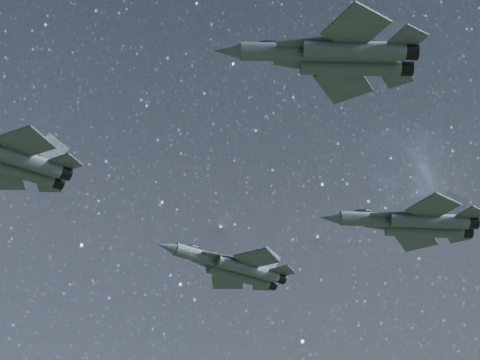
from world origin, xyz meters
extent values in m
cube|color=#363F44|center=(-19.31, -3.31, 152.35)|extent=(7.91, 3.68, 1.24)
cylinder|color=#363F44|center=(-18.66, -4.11, 151.92)|extent=(8.10, 3.79, 1.49)
cylinder|color=#363F44|center=(-19.22, -2.29, 151.92)|extent=(8.10, 3.79, 1.49)
cylinder|color=black|center=(-14.46, -2.82, 151.92)|extent=(1.59, 1.68, 1.38)
cylinder|color=black|center=(-15.03, -0.99, 151.92)|extent=(1.59, 1.68, 1.38)
cube|color=#363F44|center=(-18.17, -6.36, 152.11)|extent=(5.48, 5.43, 0.19)
cube|color=#363F44|center=(-20.08, -0.15, 152.11)|extent=(4.56, 4.90, 0.19)
cube|color=#363F44|center=(-14.46, -4.12, 152.11)|extent=(3.24, 3.23, 0.14)
cube|color=#363F44|center=(-15.76, 0.08, 152.11)|extent=(2.67, 2.82, 0.14)
cube|color=#363F44|center=(-15.94, -3.53, 153.73)|extent=(3.28, 0.87, 3.40)
cube|color=#363F44|center=(-16.65, -1.24, 153.73)|extent=(3.14, 1.38, 3.40)
cylinder|color=#363F44|center=(2.15, 12.91, 153.33)|extent=(7.28, 3.50, 1.51)
cone|color=#363F44|center=(-2.29, 11.57, 153.33)|extent=(2.61, 1.96, 1.35)
ellipsoid|color=#1B1F30|center=(1.04, 12.57, 154.05)|extent=(2.49, 1.63, 0.74)
cube|color=#363F44|center=(6.96, 14.36, 153.28)|extent=(8.00, 3.67, 1.26)
cylinder|color=#363F44|center=(7.60, 13.54, 152.85)|extent=(8.20, 3.78, 1.51)
cylinder|color=#363F44|center=(7.05, 15.39, 152.85)|extent=(8.20, 3.78, 1.51)
cylinder|color=black|center=(11.86, 14.83, 152.85)|extent=(1.60, 1.69, 1.39)
cylinder|color=black|center=(11.30, 16.68, 152.85)|extent=(1.60, 1.69, 1.39)
cube|color=#363F44|center=(4.19, 12.16, 153.21)|extent=(5.10, 1.56, 0.12)
cube|color=#363F44|center=(3.44, 14.66, 153.21)|extent=(4.94, 3.28, 0.12)
cube|color=#363F44|center=(8.09, 11.27, 153.04)|extent=(5.54, 5.50, 0.19)
cube|color=#363F44|center=(6.19, 17.56, 153.04)|extent=(4.63, 4.97, 0.19)
cube|color=#363F44|center=(11.85, 13.51, 153.04)|extent=(3.28, 3.27, 0.14)
cube|color=#363F44|center=(10.57, 17.77, 153.04)|extent=(2.72, 2.86, 0.14)
cube|color=#363F44|center=(10.36, 14.12, 154.68)|extent=(3.32, 0.85, 3.44)
cube|color=#363F44|center=(9.66, 16.43, 154.68)|extent=(3.18, 1.37, 3.44)
cylinder|color=#363F44|center=(0.79, -22.90, 152.57)|extent=(7.02, 2.90, 1.45)
cone|color=#363F44|center=(-3.56, -21.94, 152.57)|extent=(2.46, 1.75, 1.30)
ellipsoid|color=#1B1F30|center=(-0.29, -22.66, 153.27)|extent=(2.37, 1.43, 0.71)
cube|color=#363F44|center=(5.51, -23.95, 152.52)|extent=(7.73, 3.01, 1.21)
cylinder|color=#363F44|center=(5.67, -24.93, 152.11)|extent=(7.93, 3.10, 1.45)
cylinder|color=#363F44|center=(6.07, -23.12, 152.11)|extent=(7.93, 3.10, 1.45)
cylinder|color=black|center=(9.84, -25.86, 152.11)|extent=(1.47, 1.57, 1.34)
cylinder|color=black|center=(10.24, -24.04, 152.11)|extent=(1.47, 1.57, 1.34)
cube|color=#363F44|center=(2.15, -24.49, 152.46)|extent=(4.83, 2.86, 0.11)
cube|color=#363F44|center=(2.70, -22.04, 152.46)|extent=(4.85, 1.15, 0.11)
cube|color=#363F44|center=(5.00, -27.07, 152.29)|extent=(4.66, 4.94, 0.19)
cube|color=#363F44|center=(6.37, -20.90, 152.29)|extent=(5.31, 5.32, 0.19)
cube|color=#363F44|center=(9.21, -26.95, 152.29)|extent=(2.73, 2.85, 0.14)
cube|color=#363F44|center=(10.14, -22.79, 152.29)|extent=(3.14, 3.15, 0.14)
cube|color=#363F44|center=(8.25, -25.74, 153.87)|extent=(3.13, 1.10, 3.30)
cube|color=#363F44|center=(8.75, -23.48, 153.87)|extent=(3.22, 0.59, 3.30)
cylinder|color=#363F44|center=(18.59, 1.57, 154.25)|extent=(7.61, 2.88, 1.57)
cone|color=#363F44|center=(13.84, 2.43, 154.25)|extent=(2.63, 1.82, 1.41)
ellipsoid|color=#1B1F30|center=(17.40, 1.78, 155.00)|extent=(2.54, 1.47, 0.77)
cube|color=#363F44|center=(23.74, 0.63, 154.20)|extent=(8.39, 2.96, 1.31)
cylinder|color=#363F44|center=(23.95, -0.43, 153.74)|extent=(8.60, 3.06, 1.57)
cylinder|color=#363F44|center=(24.31, 1.55, 153.74)|extent=(8.60, 3.06, 1.57)
cylinder|color=black|center=(28.51, -1.26, 153.74)|extent=(1.55, 1.66, 1.45)
cylinder|color=black|center=(28.87, 0.72, 153.74)|extent=(1.55, 1.66, 1.45)
cube|color=#363F44|center=(20.13, -0.10, 154.13)|extent=(5.28, 2.93, 0.12)
cube|color=#363F44|center=(20.62, 2.58, 154.13)|extent=(5.24, 1.17, 0.12)
cube|color=#363F44|center=(23.32, -2.77, 153.94)|extent=(5.15, 5.43, 0.20)
cube|color=#363F44|center=(24.55, 3.96, 153.94)|extent=(5.74, 5.77, 0.20)
cube|color=#363F44|center=(27.88, -2.48, 153.94)|extent=(3.03, 3.15, 0.15)
cube|color=#363F44|center=(28.71, 2.08, 153.94)|extent=(3.39, 3.41, 0.15)
cube|color=#363F44|center=(26.78, -1.20, 155.66)|extent=(3.42, 1.06, 3.58)
cube|color=#363F44|center=(27.23, 1.27, 155.66)|extent=(3.50, 0.61, 3.58)
camera|label=1|loc=(-14.18, -66.69, 110.24)|focal=60.00mm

